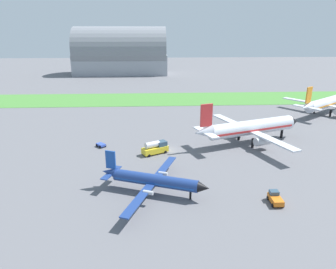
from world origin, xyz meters
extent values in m
plane|color=slate|center=(0.00, 0.00, 0.00)|extent=(600.00, 600.00, 0.00)
cube|color=#478438|center=(0.00, 62.91, 0.04)|extent=(360.00, 28.00, 0.08)
cylinder|color=silver|center=(59.14, 33.09, 4.22)|extent=(21.84, 17.26, 3.71)
cone|color=silver|center=(47.68, 24.77, 4.68)|extent=(5.78, 5.47, 3.34)
cube|color=orange|center=(59.14, 33.09, 3.94)|extent=(20.79, 16.53, 0.52)
cube|color=silver|center=(53.85, 39.24, 3.57)|extent=(11.41, 14.49, 0.37)
cylinder|color=#B7BABF|center=(55.56, 36.88, 2.24)|extent=(4.47, 4.03, 2.04)
cube|color=orange|center=(48.22, 25.17, 8.77)|extent=(2.72, 2.14, 5.40)
cube|color=silver|center=(46.84, 27.08, 4.59)|extent=(4.41, 5.01, 0.30)
cube|color=silver|center=(49.61, 23.26, 4.59)|extent=(4.41, 5.01, 0.30)
cylinder|color=black|center=(56.07, 34.45, 1.18)|extent=(0.67, 0.67, 2.36)
cylinder|color=black|center=(59.49, 29.74, 1.18)|extent=(0.67, 0.67, 2.36)
cylinder|color=navy|center=(-3.65, -22.16, 2.70)|extent=(15.90, 7.91, 2.25)
cone|color=black|center=(4.74, -25.39, 2.70)|extent=(2.89, 2.86, 2.20)
cone|color=navy|center=(-12.46, -18.77, 2.98)|extent=(3.66, 3.02, 2.02)
cube|color=#19479E|center=(-3.65, -22.16, 2.53)|extent=(15.08, 7.63, 0.31)
cube|color=navy|center=(-1.85, -16.23, 2.30)|extent=(5.91, 12.10, 0.22)
cube|color=navy|center=(-6.29, -27.77, 2.30)|extent=(5.91, 12.10, 0.22)
cylinder|color=#B7BABF|center=(-2.06, -18.54, 2.30)|extent=(1.94, 1.32, 0.72)
cylinder|color=#B7BABF|center=(-4.90, -25.92, 2.30)|extent=(1.94, 1.32, 0.72)
cube|color=#19479E|center=(-12.04, -18.93, 5.62)|extent=(1.98, 0.98, 3.60)
cube|color=navy|center=(-11.47, -17.46, 2.92)|extent=(2.39, 3.42, 0.18)
cube|color=navy|center=(-12.60, -20.40, 2.92)|extent=(2.39, 3.42, 0.18)
cylinder|color=black|center=(2.64, -24.59, 0.79)|extent=(0.40, 0.40, 1.57)
cylinder|color=black|center=(-3.90, -19.68, 0.79)|extent=(0.40, 0.40, 1.57)
cylinder|color=black|center=(-5.50, -23.83, 0.79)|extent=(0.40, 0.40, 1.57)
cylinder|color=silver|center=(22.66, 4.12, 4.43)|extent=(25.33, 12.37, 3.90)
cone|color=black|center=(35.99, 8.95, 4.43)|extent=(4.64, 4.80, 3.82)
cone|color=silver|center=(8.66, -0.96, 4.92)|extent=(5.86, 4.99, 3.51)
cube|color=red|center=(22.66, 4.12, 4.14)|extent=(24.02, 11.96, 0.55)
cube|color=silver|center=(19.09, 11.87, 3.75)|extent=(8.13, 16.85, 0.39)
cube|color=silver|center=(24.89, -4.13, 3.75)|extent=(8.13, 16.85, 0.39)
cylinder|color=#B7BABF|center=(20.13, 8.99, 2.36)|extent=(4.73, 3.47, 2.15)
cylinder|color=#B7BABF|center=(23.85, -1.25, 2.36)|extent=(4.73, 3.47, 2.15)
cube|color=red|center=(9.32, -0.72, 9.22)|extent=(3.16, 1.53, 5.67)
cube|color=silver|center=(8.48, 1.61, 4.82)|extent=(3.69, 5.39, 0.31)
cube|color=silver|center=(10.17, -3.05, 4.82)|extent=(3.69, 5.39, 0.31)
cylinder|color=black|center=(32.66, 7.74, 1.24)|extent=(0.70, 0.70, 2.48)
cylinder|color=black|center=(19.95, 6.39, 1.24)|extent=(0.70, 0.70, 2.48)
cylinder|color=black|center=(22.04, 0.63, 1.24)|extent=(0.70, 0.70, 2.48)
cube|color=yellow|center=(-3.43, -2.38, 1.05)|extent=(6.86, 5.21, 1.40)
cylinder|color=silver|center=(-4.12, -2.75, 2.52)|extent=(3.87, 3.06, 1.54)
cube|color=#334C60|center=(-1.83, -1.51, 2.35)|extent=(3.02, 2.89, 1.20)
cylinder|color=black|center=(-2.00, -0.24, 0.35)|extent=(0.73, 0.55, 0.70)
cylinder|color=black|center=(-0.86, -2.35, 0.35)|extent=(0.73, 0.55, 0.70)
cylinder|color=black|center=(-6.00, -2.41, 0.35)|extent=(0.73, 0.55, 0.70)
cylinder|color=black|center=(-4.86, -4.52, 0.35)|extent=(0.73, 0.55, 0.70)
cube|color=#334FB2|center=(-17.58, 3.09, 0.62)|extent=(2.73, 2.78, 0.55)
cylinder|color=black|center=(-18.70, 3.20, 0.35)|extent=(0.66, 0.68, 0.70)
cylinder|color=black|center=(-17.60, 4.22, 0.35)|extent=(0.66, 0.68, 0.70)
cylinder|color=black|center=(-17.56, 1.96, 0.35)|extent=(0.66, 0.68, 0.70)
cylinder|color=black|center=(-16.45, 2.98, 0.35)|extent=(0.66, 0.68, 0.70)
cube|color=orange|center=(17.39, -26.84, 0.80)|extent=(1.88, 3.64, 0.90)
cube|color=#334C60|center=(17.41, -25.83, 1.60)|extent=(1.54, 1.33, 0.70)
cylinder|color=black|center=(16.52, -25.56, 0.35)|extent=(0.27, 0.71, 0.70)
cylinder|color=black|center=(18.32, -25.60, 0.35)|extent=(0.27, 0.71, 0.70)
cylinder|color=black|center=(16.46, -28.08, 0.35)|extent=(0.27, 0.71, 0.70)
cylinder|color=black|center=(18.26, -28.12, 0.35)|extent=(0.27, 0.71, 0.70)
cube|color=#9399A3|center=(-25.43, 152.36, 6.86)|extent=(64.37, 28.77, 13.73)
cylinder|color=gray|center=(-25.43, 152.36, 16.61)|extent=(63.08, 31.65, 31.65)
camera|label=1|loc=(-3.97, -73.22, 28.65)|focal=32.85mm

